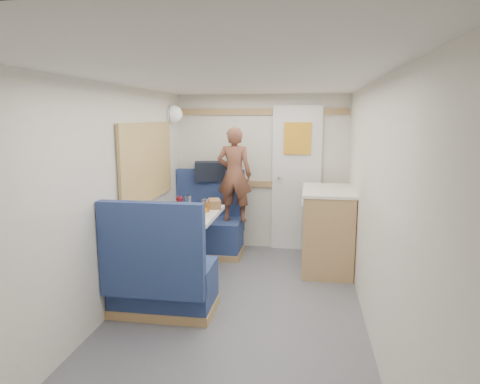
% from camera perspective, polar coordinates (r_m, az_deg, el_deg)
% --- Properties ---
extents(floor, '(4.50, 4.50, 0.00)m').
position_cam_1_polar(floor, '(3.73, -1.03, -17.48)').
color(floor, '#515156').
rests_on(floor, ground).
extents(ceiling, '(4.50, 4.50, 0.00)m').
position_cam_1_polar(ceiling, '(3.32, -1.14, 14.87)').
color(ceiling, silver).
rests_on(ceiling, wall_back).
extents(wall_back, '(2.20, 0.02, 2.00)m').
position_cam_1_polar(wall_back, '(5.58, 2.94, 2.61)').
color(wall_back, silver).
rests_on(wall_back, floor).
extents(wall_left, '(0.02, 4.50, 2.00)m').
position_cam_1_polar(wall_left, '(3.73, -17.97, -1.60)').
color(wall_left, silver).
rests_on(wall_left, floor).
extents(wall_right, '(0.02, 4.50, 2.00)m').
position_cam_1_polar(wall_right, '(3.37, 17.68, -2.79)').
color(wall_right, silver).
rests_on(wall_right, floor).
extents(oak_trim_low, '(2.15, 0.02, 0.08)m').
position_cam_1_polar(oak_trim_low, '(5.58, 2.90, 1.06)').
color(oak_trim_low, '#A8894C').
rests_on(oak_trim_low, wall_back).
extents(oak_trim_high, '(2.15, 0.02, 0.08)m').
position_cam_1_polar(oak_trim_high, '(5.51, 2.99, 10.65)').
color(oak_trim_high, '#A8894C').
rests_on(oak_trim_high, wall_back).
extents(side_window, '(0.04, 1.30, 0.72)m').
position_cam_1_polar(side_window, '(4.59, -12.30, 3.92)').
color(side_window, '#93A088').
rests_on(side_window, wall_left).
extents(rear_door, '(0.62, 0.12, 1.86)m').
position_cam_1_polar(rear_door, '(5.52, 7.55, 2.17)').
color(rear_door, white).
rests_on(rear_door, wall_back).
extents(dinette_table, '(0.62, 0.92, 0.72)m').
position_cam_1_polar(dinette_table, '(4.57, -6.93, -4.65)').
color(dinette_table, white).
rests_on(dinette_table, floor).
extents(bench_far, '(0.90, 0.59, 1.05)m').
position_cam_1_polar(bench_far, '(5.45, -4.40, -5.09)').
color(bench_far, navy).
rests_on(bench_far, floor).
extents(bench_near, '(0.90, 0.59, 1.05)m').
position_cam_1_polar(bench_near, '(3.87, -10.40, -11.65)').
color(bench_near, navy).
rests_on(bench_near, floor).
extents(ledge, '(0.90, 0.14, 0.04)m').
position_cam_1_polar(ledge, '(5.57, -3.87, 1.35)').
color(ledge, '#A8894C').
rests_on(ledge, bench_far).
extents(dome_light, '(0.20, 0.20, 0.20)m').
position_cam_1_polar(dome_light, '(5.35, -8.78, 10.24)').
color(dome_light, white).
rests_on(dome_light, wall_left).
extents(galley_counter, '(0.57, 0.92, 0.92)m').
position_cam_1_polar(galley_counter, '(4.97, 11.47, -4.78)').
color(galley_counter, '#A8894C').
rests_on(galley_counter, floor).
extents(person, '(0.43, 0.29, 1.15)m').
position_cam_1_polar(person, '(5.18, -0.76, 2.35)').
color(person, brown).
rests_on(person, bench_far).
extents(duffel_bag, '(0.55, 0.36, 0.24)m').
position_cam_1_polar(duffel_bag, '(5.54, -3.38, 2.79)').
color(duffel_bag, black).
rests_on(duffel_bag, ledge).
extents(tray, '(0.36, 0.41, 0.02)m').
position_cam_1_polar(tray, '(4.25, -7.56, -3.55)').
color(tray, white).
rests_on(tray, dinette_table).
extents(orange_fruit, '(0.07, 0.07, 0.07)m').
position_cam_1_polar(orange_fruit, '(4.38, -4.88, -2.49)').
color(orange_fruit, orange).
rests_on(orange_fruit, tray).
extents(cheese_block, '(0.12, 0.09, 0.04)m').
position_cam_1_polar(cheese_block, '(4.39, -5.58, -2.71)').
color(cheese_block, '#E7CD85').
rests_on(cheese_block, tray).
extents(wine_glass, '(0.08, 0.08, 0.17)m').
position_cam_1_polar(wine_glass, '(4.60, -8.05, -1.05)').
color(wine_glass, white).
rests_on(wine_glass, dinette_table).
extents(tumbler_left, '(0.07, 0.07, 0.12)m').
position_cam_1_polar(tumbler_left, '(4.25, -11.30, -2.98)').
color(tumbler_left, silver).
rests_on(tumbler_left, dinette_table).
extents(tumbler_mid, '(0.07, 0.07, 0.12)m').
position_cam_1_polar(tumbler_mid, '(4.91, -6.94, -1.11)').
color(tumbler_mid, white).
rests_on(tumbler_mid, dinette_table).
extents(tumbler_right, '(0.07, 0.07, 0.11)m').
position_cam_1_polar(tumbler_right, '(4.70, -4.70, -1.61)').
color(tumbler_right, white).
rests_on(tumbler_right, dinette_table).
extents(beer_glass, '(0.07, 0.07, 0.10)m').
position_cam_1_polar(beer_glass, '(4.55, -4.55, -2.04)').
color(beer_glass, '#8E4914').
rests_on(beer_glass, dinette_table).
extents(pepper_grinder, '(0.04, 0.04, 0.10)m').
position_cam_1_polar(pepper_grinder, '(4.50, -6.74, -2.21)').
color(pepper_grinder, black).
rests_on(pepper_grinder, dinette_table).
extents(salt_grinder, '(0.04, 0.04, 0.09)m').
position_cam_1_polar(salt_grinder, '(4.53, -7.66, -2.22)').
color(salt_grinder, white).
rests_on(salt_grinder, dinette_table).
extents(bread_loaf, '(0.18, 0.25, 0.09)m').
position_cam_1_polar(bread_loaf, '(4.75, -3.42, -1.57)').
color(bread_loaf, brown).
rests_on(bread_loaf, dinette_table).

